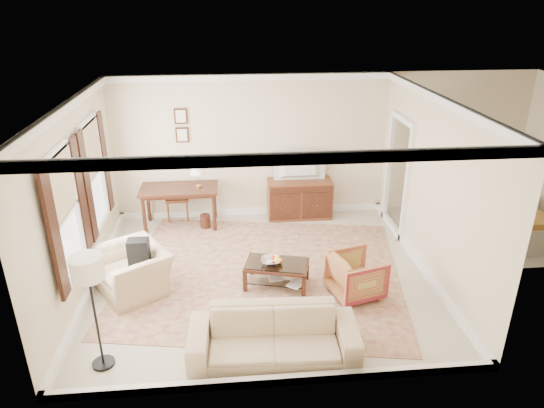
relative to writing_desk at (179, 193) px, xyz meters
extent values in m
cube|color=beige|center=(1.46, -2.03, -0.71)|extent=(5.50, 5.00, 0.01)
cube|color=white|center=(1.46, -2.03, 2.19)|extent=(5.50, 5.00, 0.01)
cube|color=beige|center=(1.46, 0.47, 0.74)|extent=(5.50, 0.01, 2.90)
cube|color=beige|center=(1.46, -4.53, 0.74)|extent=(5.50, 0.01, 2.90)
cube|color=beige|center=(-1.29, -2.03, 0.74)|extent=(0.01, 5.00, 2.90)
cube|color=beige|center=(4.21, -2.03, 0.74)|extent=(0.01, 5.00, 2.90)
cube|color=beige|center=(5.71, -0.88, -0.71)|extent=(3.00, 2.70, 0.01)
cube|color=maroon|center=(1.47, -1.96, -0.70)|extent=(5.10, 4.57, 0.01)
cube|color=#441F13|center=(0.00, 0.00, 0.08)|extent=(1.50, 0.75, 0.05)
cylinder|color=#441F13|center=(-0.67, -0.29, -0.33)|extent=(0.07, 0.07, 0.76)
cylinder|color=#441F13|center=(0.67, -0.29, -0.33)|extent=(0.07, 0.07, 0.76)
cylinder|color=#441F13|center=(-0.67, 0.29, -0.33)|extent=(0.07, 0.07, 0.76)
cylinder|color=#441F13|center=(0.67, 0.29, -0.33)|extent=(0.07, 0.07, 0.76)
cube|color=brown|center=(2.41, 0.19, -0.31)|extent=(1.31, 0.50, 0.81)
imported|color=black|center=(2.41, 0.17, 0.59)|extent=(1.00, 0.57, 0.13)
cube|color=#441F13|center=(1.68, -2.35, -0.33)|extent=(1.09, 0.80, 0.04)
cube|color=silver|center=(1.68, -2.35, -0.30)|extent=(1.02, 0.73, 0.01)
cube|color=silver|center=(1.68, -2.35, -0.57)|extent=(0.99, 0.71, 0.02)
cube|color=#441F13|center=(1.17, -2.48, -0.52)|extent=(0.07, 0.07, 0.37)
cube|color=#441F13|center=(2.06, -2.72, -0.52)|extent=(0.07, 0.07, 0.37)
cube|color=#441F13|center=(1.30, -1.99, -0.52)|extent=(0.07, 0.07, 0.37)
cube|color=#441F13|center=(2.19, -2.22, -0.52)|extent=(0.07, 0.07, 0.37)
imported|color=silver|center=(1.58, -2.36, -0.24)|extent=(0.42, 0.42, 0.10)
imported|color=brown|center=(1.55, -2.34, -0.55)|extent=(0.28, 0.04, 0.38)
imported|color=brown|center=(1.88, -2.51, -0.55)|extent=(0.23, 0.20, 0.38)
imported|color=maroon|center=(2.86, -2.72, -0.33)|extent=(0.85, 0.88, 0.75)
imported|color=tan|center=(-0.56, -2.28, -0.24)|extent=(1.18, 1.30, 0.95)
cube|color=black|center=(-0.43, -2.28, 0.01)|extent=(0.38, 0.39, 0.40)
imported|color=tan|center=(1.47, -3.98, -0.29)|extent=(2.17, 0.73, 0.84)
cylinder|color=black|center=(-0.68, -3.94, -0.69)|extent=(0.28, 0.28, 0.04)
cylinder|color=black|center=(-0.68, -3.94, -0.04)|extent=(0.03, 0.03, 1.30)
cylinder|color=silver|center=(-0.68, -3.94, 0.70)|extent=(0.38, 0.38, 0.28)
camera|label=1|loc=(0.98, -8.91, 3.59)|focal=32.00mm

